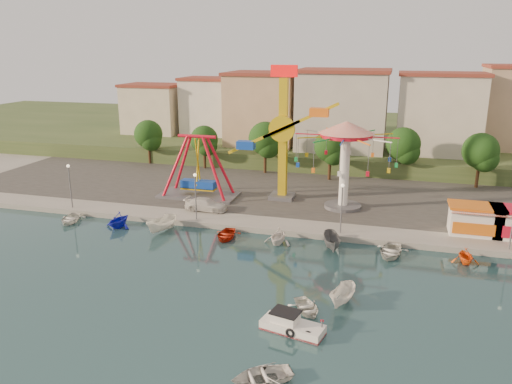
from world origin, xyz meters
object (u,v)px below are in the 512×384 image
(skiff, at_px, (343,296))
(wave_swinger, at_px, (346,145))
(rowboat_a, at_px, (307,308))
(van, at_px, (206,205))
(pirate_ship_ride, at_px, (198,168))
(kamikaze_tower, at_px, (286,139))
(cabin_motorboat, at_px, (291,326))

(skiff, bearing_deg, wave_swinger, 111.52)
(wave_swinger, height_order, rowboat_a, wave_swinger)
(skiff, xyz_separation_m, van, (-17.80, 17.11, 0.61))
(pirate_ship_ride, distance_m, kamikaze_tower, 11.86)
(wave_swinger, relative_size, skiff, 3.13)
(kamikaze_tower, distance_m, rowboat_a, 28.13)
(kamikaze_tower, xyz_separation_m, cabin_motorboat, (6.72, -28.90, -7.90))
(kamikaze_tower, distance_m, skiff, 27.13)
(wave_swinger, height_order, van, wave_swinger)
(kamikaze_tower, bearing_deg, pirate_ship_ride, -170.99)
(wave_swinger, bearing_deg, kamikaze_tower, 167.54)
(pirate_ship_ride, relative_size, rowboat_a, 3.11)
(wave_swinger, xyz_separation_m, van, (-15.38, -5.41, -6.87))
(wave_swinger, distance_m, rowboat_a, 25.58)
(skiff, height_order, van, van)
(wave_swinger, bearing_deg, rowboat_a, -90.11)
(cabin_motorboat, distance_m, van, 26.39)
(wave_swinger, xyz_separation_m, rowboat_a, (-0.05, -24.34, -7.86))
(wave_swinger, bearing_deg, pirate_ship_ride, -179.61)
(pirate_ship_ride, distance_m, rowboat_a, 30.67)
(pirate_ship_ride, relative_size, van, 1.99)
(pirate_ship_ride, relative_size, skiff, 2.70)
(rowboat_a, bearing_deg, cabin_motorboat, -133.83)
(cabin_motorboat, relative_size, van, 0.93)
(van, bearing_deg, pirate_ship_ride, 29.66)
(van, bearing_deg, rowboat_a, -141.26)
(cabin_motorboat, height_order, skiff, skiff)
(kamikaze_tower, xyz_separation_m, wave_swinger, (7.36, -1.63, -0.12))
(kamikaze_tower, height_order, van, kamikaze_tower)
(pirate_ship_ride, bearing_deg, van, -60.07)
(kamikaze_tower, relative_size, cabin_motorboat, 3.52)
(pirate_ship_ride, xyz_separation_m, wave_swinger, (18.42, 0.13, 3.80))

